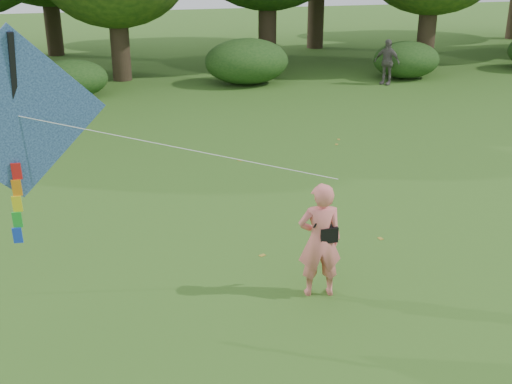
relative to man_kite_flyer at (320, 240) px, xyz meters
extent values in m
plane|color=#265114|center=(-0.15, -0.88, -1.00)|extent=(100.00, 100.00, 0.00)
imported|color=#EC746F|center=(0.00, 0.00, 0.00)|extent=(0.79, 0.58, 1.99)
imported|color=#645E59|center=(8.44, 15.50, -0.07)|extent=(1.06, 1.12, 1.86)
cube|color=black|center=(0.12, -0.03, 0.12)|extent=(0.30, 0.20, 0.26)
cylinder|color=black|center=(0.00, -0.04, 0.50)|extent=(0.33, 0.14, 0.47)
cube|color=#24639D|center=(-4.50, 0.63, 2.23)|extent=(2.56, 0.82, 2.65)
cube|color=black|center=(-4.50, 0.66, 2.23)|extent=(0.29, 0.51, 2.41)
cylinder|color=white|center=(-2.12, 0.29, 1.65)|extent=(4.75, 0.69, 1.18)
cube|color=red|center=(-4.60, 0.65, 1.38)|extent=(0.14, 0.06, 0.26)
cube|color=orange|center=(-4.63, 0.65, 1.12)|extent=(0.14, 0.06, 0.26)
cube|color=yellow|center=(-4.66, 0.65, 0.86)|extent=(0.14, 0.06, 0.26)
cube|color=green|center=(-4.69, 0.65, 0.60)|extent=(0.14, 0.06, 0.26)
cube|color=blue|center=(-4.72, 0.65, 0.34)|extent=(0.14, 0.06, 0.26)
cylinder|color=#3A2D1E|center=(-2.15, 19.12, 0.58)|extent=(0.80, 0.80, 3.15)
cylinder|color=#3A2D1E|center=(4.85, 21.12, 0.84)|extent=(0.86, 0.86, 3.67)
cylinder|color=#3A2D1E|center=(11.85, 18.62, 0.72)|extent=(0.83, 0.83, 3.43)
cylinder|color=#3A2D1E|center=(-5.15, 26.62, 0.75)|extent=(0.84, 0.84, 3.50)
cylinder|color=#3A2D1E|center=(8.85, 25.62, 1.02)|extent=(0.90, 0.90, 4.02)
ellipsoid|color=#264919|center=(-4.15, 16.22, -0.28)|extent=(2.66, 2.09, 1.42)
ellipsoid|color=#264919|center=(2.85, 17.02, -0.06)|extent=(3.50, 2.75, 1.88)
ellipsoid|color=#264919|center=(9.85, 16.52, -0.21)|extent=(2.94, 2.31, 1.58)
cube|color=olive|center=(1.94, 1.72, -0.99)|extent=(0.09, 0.13, 0.01)
cube|color=olive|center=(3.64, 8.43, -0.99)|extent=(0.11, 0.14, 0.01)
cube|color=olive|center=(0.31, 7.21, -0.99)|extent=(0.14, 0.14, 0.01)
cube|color=olive|center=(3.39, 7.97, -0.99)|extent=(0.13, 0.14, 0.01)
cube|color=olive|center=(-0.55, 1.59, -0.99)|extent=(0.14, 0.12, 0.01)
camera|label=1|loc=(-3.36, -8.94, 4.57)|focal=45.00mm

